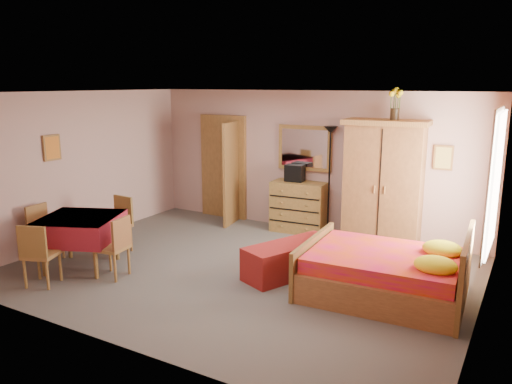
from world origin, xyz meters
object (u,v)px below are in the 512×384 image
Objects in this scene: sunflower_vase at (395,104)px; bed at (384,261)px; chest_of_drawers at (299,207)px; chair_east at (112,247)px; wall_mirror at (305,148)px; dining_table at (81,242)px; chair_west at (46,233)px; bench at (290,259)px; chair_south at (41,254)px; chair_north at (115,225)px; stereo at (295,173)px; floor_lamp at (329,181)px; wardrobe at (384,184)px.

sunflower_vase reaches higher than bed.
chest_of_drawers reaches higher than chair_east.
dining_table is (-2.04, -3.54, -1.15)m from wall_mirror.
chair_west is at bearing -127.88° from wall_mirror.
bench is at bearing 175.29° from bed.
wall_mirror reaches higher than dining_table.
bench is 1.33× the size of dining_table.
chair_south is (-4.17, -1.98, -0.03)m from bed.
chair_north is (-2.92, -0.53, 0.22)m from bench.
sunflower_vase is at bearing -2.69° from stereo.
chair_east is at bearing -163.11° from bed.
chair_west is 1.41m from chair_east.
floor_lamp is 1.39× the size of bench.
dining_table is 0.68m from chair_east.
floor_lamp is (0.54, -0.10, -0.56)m from wall_mirror.
bed is at bearing -78.72° from chair_east.
chair_east is (-1.91, -3.48, -0.55)m from floor_lamp.
sunflower_vase is 0.57× the size of chair_north.
wall_mirror is at bearing 130.58° from bed.
chest_of_drawers is 0.94× the size of wall_mirror.
wall_mirror is 1.21× the size of chair_west.
stereo is 0.38× the size of chair_west.
floor_lamp is 4.84m from chair_west.
chest_of_drawers reaches higher than chair_north.
bed reaches higher than dining_table.
chest_of_drawers is 2.21m from bench.
chair_east is at bearing 86.35° from chair_west.
wardrobe is at bearing -141.77° from chair_north.
chair_south is at bearing -114.78° from stereo.
wall_mirror is 0.52× the size of bed.
chair_west is (-4.47, -3.30, -1.97)m from sunflower_vase.
chair_south is 1.00× the size of chair_east.
chair_north is at bearing 136.63° from chair_west.
floor_lamp is 2.18× the size of chair_north.
chest_of_drawers is 3.64m from chair_east.
wardrobe is 2.36× the size of chair_north.
floor_lamp is at bearing 7.87° from stereo.
sunflower_vase is at bearing 26.05° from chair_south.
chair_south is (-2.53, -4.17, -0.55)m from floor_lamp.
bench is (0.92, -2.06, -0.86)m from stereo.
chest_of_drawers reaches higher than dining_table.
chest_of_drawers is at bearing 136.99° from chair_west.
bed reaches higher than chair_south.
chest_of_drawers is at bearing -168.26° from floor_lamp.
chest_of_drawers is 2.57m from sunflower_vase.
chair_east is (-2.19, -1.33, 0.21)m from bench.
bench is at bearing 14.49° from chair_south.
chest_of_drawers is at bearing -90.02° from wall_mirror.
chair_west is (-3.32, -3.48, -0.56)m from floor_lamp.
chair_east is at bearing -118.72° from floor_lamp.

